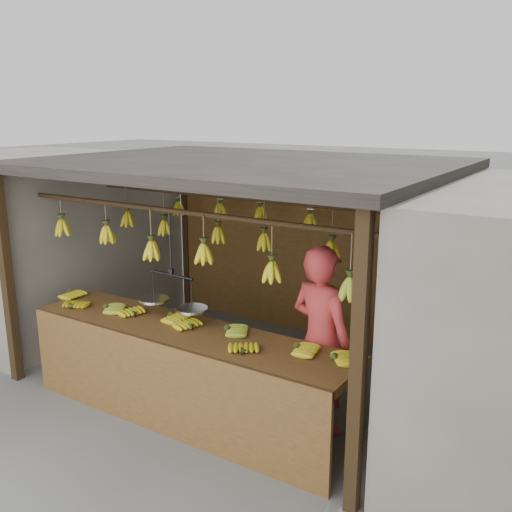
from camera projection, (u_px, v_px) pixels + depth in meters
The scene contains 8 objects.
ground at pixel (242, 371), 6.54m from camera, with size 80.00×80.00×0.00m, color #5B5B57.
stall at pixel (257, 197), 6.32m from camera, with size 4.30×3.30×2.40m.
neighbor_left at pixel (33, 237), 8.13m from camera, with size 3.00×3.00×2.30m, color slate.
counter at pixel (178, 353), 5.30m from camera, with size 3.57×0.77×0.96m.
hanging_bananas at pixel (240, 235), 6.14m from camera, with size 3.57×2.23×0.38m.
balance_scale at pixel (172, 300), 5.51m from camera, with size 0.79×0.31×0.93m.
vendor at pixel (321, 340), 5.16m from camera, with size 0.64×0.42×1.77m, color #BF3333.
bag_bundles at pixel (452, 287), 6.38m from camera, with size 0.08×0.26×1.19m.
Camera 1 is at (3.37, -4.97, 2.90)m, focal length 40.00 mm.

